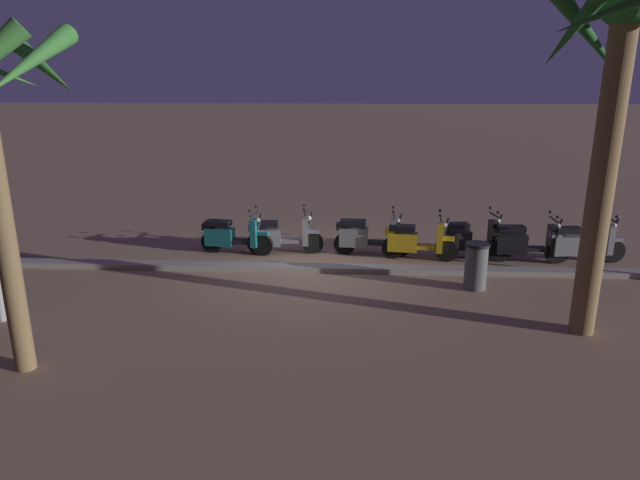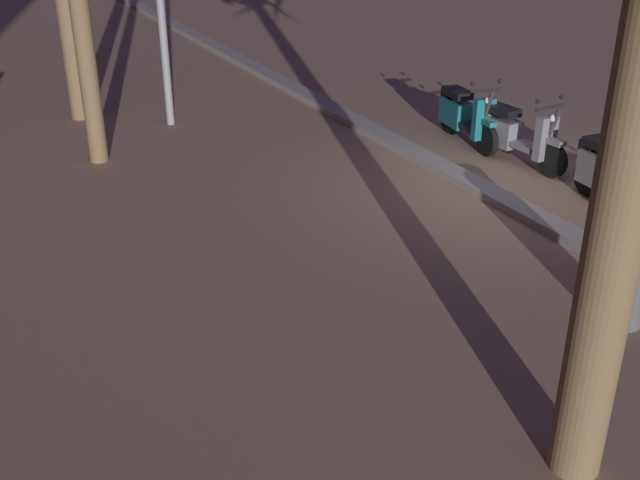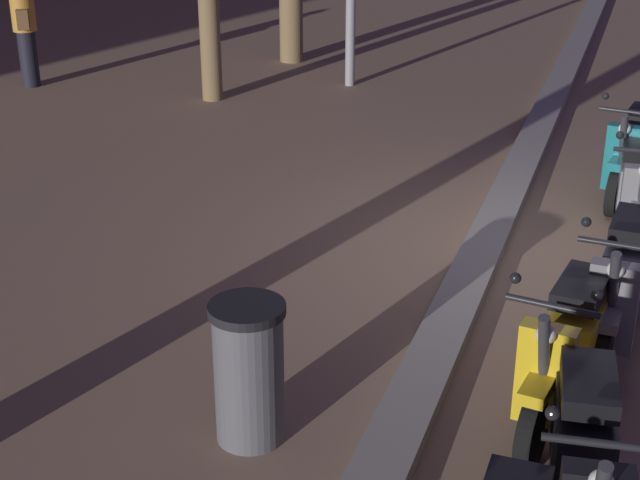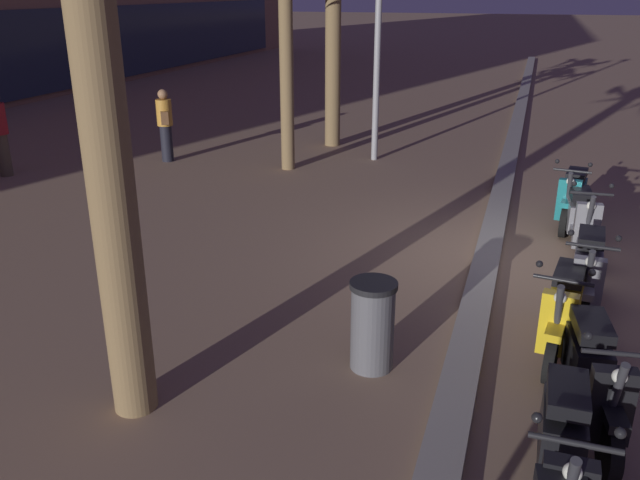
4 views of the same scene
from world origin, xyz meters
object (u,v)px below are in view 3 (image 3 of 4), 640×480
object	(u,v)px
scooter_yellow_tail_end	(567,347)
scooter_grey_last_in_row	(636,189)
scooter_black_mid_centre	(585,465)
scooter_grey_mid_front	(622,281)
litter_bin	(249,371)
scooter_teal_mid_rear	(633,151)
pedestrian_strolling_near_curb	(25,28)

from	to	relation	value
scooter_yellow_tail_end	scooter_grey_last_in_row	distance (m)	3.22
scooter_black_mid_centre	scooter_grey_mid_front	bearing A→B (deg)	-1.58
scooter_yellow_tail_end	scooter_grey_last_in_row	xyz separation A→B (m)	(3.21, -0.31, -0.00)
litter_bin	scooter_grey_mid_front	bearing A→B (deg)	-44.98
scooter_yellow_tail_end	scooter_teal_mid_rear	size ratio (longest dim) A/B	0.97
scooter_black_mid_centre	scooter_grey_last_in_row	distance (m)	4.47
scooter_grey_last_in_row	pedestrian_strolling_near_curb	bearing A→B (deg)	72.14
scooter_black_mid_centre	scooter_yellow_tail_end	bearing A→B (deg)	10.15
scooter_black_mid_centre	litter_bin	xyz separation A→B (m)	(0.25, 2.06, 0.03)
scooter_grey_last_in_row	scooter_yellow_tail_end	bearing A→B (deg)	174.52
scooter_grey_last_in_row	pedestrian_strolling_near_curb	xyz separation A→B (m)	(2.76, 8.56, 0.40)
scooter_black_mid_centre	scooter_yellow_tail_end	distance (m)	1.29
scooter_grey_mid_front	scooter_teal_mid_rear	size ratio (longest dim) A/B	1.03
scooter_grey_last_in_row	scooter_black_mid_centre	bearing A→B (deg)	178.96
scooter_black_mid_centre	scooter_yellow_tail_end	xyz separation A→B (m)	(1.26, 0.23, -0.01)
scooter_yellow_tail_end	pedestrian_strolling_near_curb	size ratio (longest dim) A/B	1.10
scooter_black_mid_centre	scooter_teal_mid_rear	world-z (taller)	same
scooter_teal_mid_rear	scooter_yellow_tail_end	bearing A→B (deg)	176.99
scooter_grey_last_in_row	scooter_teal_mid_rear	bearing A→B (deg)	3.87
scooter_yellow_tail_end	pedestrian_strolling_near_curb	bearing A→B (deg)	54.13
scooter_black_mid_centre	scooter_yellow_tail_end	world-z (taller)	same
pedestrian_strolling_near_curb	litter_bin	distance (m)	9.49
scooter_black_mid_centre	scooter_grey_mid_front	world-z (taller)	same
scooter_grey_last_in_row	litter_bin	size ratio (longest dim) A/B	1.96
scooter_grey_mid_front	scooter_teal_mid_rear	distance (m)	3.25
scooter_grey_last_in_row	pedestrian_strolling_near_curb	world-z (taller)	pedestrian_strolling_near_curb
scooter_teal_mid_rear	pedestrian_strolling_near_curb	xyz separation A→B (m)	(1.60, 8.48, 0.40)
scooter_black_mid_centre	pedestrian_strolling_near_curb	xyz separation A→B (m)	(7.23, 8.48, 0.39)
scooter_black_mid_centre	scooter_grey_mid_front	size ratio (longest dim) A/B	0.97
scooter_yellow_tail_end	scooter_grey_last_in_row	world-z (taller)	same
pedestrian_strolling_near_curb	scooter_grey_mid_front	bearing A→B (deg)	-119.60
litter_bin	scooter_teal_mid_rear	bearing A→B (deg)	-21.02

